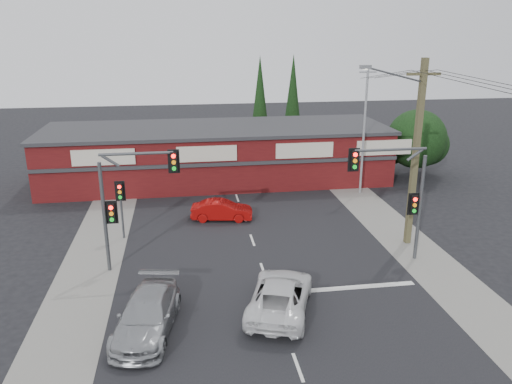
{
  "coord_description": "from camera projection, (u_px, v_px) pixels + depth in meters",
  "views": [
    {
      "loc": [
        -3.66,
        -21.08,
        11.27
      ],
      "look_at": [
        -0.03,
        3.0,
        3.38
      ],
      "focal_mm": 35.0,
      "sensor_mm": 36.0,
      "label": 1
    }
  ],
  "objects": [
    {
      "name": "pedestal_signal",
      "position": [
        121.0,
        198.0,
        27.72
      ],
      "size": [
        0.55,
        0.27,
        3.38
      ],
      "color": "#47494C",
      "rests_on": "ground"
    },
    {
      "name": "conifer_near",
      "position": [
        260.0,
        98.0,
        45.21
      ],
      "size": [
        1.8,
        1.8,
        9.25
      ],
      "color": "#2D2116",
      "rests_on": "ground"
    },
    {
      "name": "utility_pole",
      "position": [
        414.0,
        148.0,
        26.16
      ],
      "size": [
        4.38,
        0.59,
        10.0
      ],
      "color": "brown",
      "rests_on": "ground"
    },
    {
      "name": "traffic_mast_left",
      "position": [
        126.0,
        194.0,
        23.59
      ],
      "size": [
        3.77,
        0.27,
        5.97
      ],
      "color": "#47494C",
      "rests_on": "ground"
    },
    {
      "name": "white_suv",
      "position": [
        280.0,
        295.0,
        20.92
      ],
      "size": [
        3.91,
        5.61,
        1.42
      ],
      "primitive_type": "imported",
      "rotation": [
        0.0,
        0.0,
        2.81
      ],
      "color": "silver",
      "rests_on": "ground"
    },
    {
      "name": "ground",
      "position": [
        266.0,
        278.0,
        23.83
      ],
      "size": [
        120.0,
        120.0,
        0.0
      ],
      "primitive_type": "plane",
      "color": "black",
      "rests_on": "ground"
    },
    {
      "name": "shop_building",
      "position": [
        217.0,
        153.0,
        39.01
      ],
      "size": [
        27.3,
        8.4,
        4.22
      ],
      "color": "#490E10",
      "rests_on": "ground"
    },
    {
      "name": "power_lines",
      "position": [
        487.0,
        89.0,
        19.92
      ],
      "size": [
        2.01,
        29.0,
        1.22
      ],
      "color": "black",
      "rests_on": "ground"
    },
    {
      "name": "steel_pole",
      "position": [
        364.0,
        129.0,
        34.94
      ],
      "size": [
        1.2,
        0.16,
        9.0
      ],
      "color": "gray",
      "rests_on": "ground"
    },
    {
      "name": "tree_cluster",
      "position": [
        416.0,
        142.0,
        39.54
      ],
      "size": [
        5.9,
        5.1,
        5.5
      ],
      "color": "#2D2116",
      "rests_on": "ground"
    },
    {
      "name": "verge_left",
      "position": [
        98.0,
        246.0,
        27.32
      ],
      "size": [
        3.0,
        70.0,
        0.02
      ],
      "primitive_type": "cube",
      "color": "gray",
      "rests_on": "ground"
    },
    {
      "name": "stop_line",
      "position": [
        346.0,
        288.0,
        22.91
      ],
      "size": [
        6.5,
        0.35,
        0.01
      ],
      "primitive_type": "cube",
      "color": "silver",
      "rests_on": "ground"
    },
    {
      "name": "red_sedan",
      "position": [
        222.0,
        210.0,
        31.05
      ],
      "size": [
        3.94,
        1.87,
        1.25
      ],
      "primitive_type": "imported",
      "rotation": [
        0.0,
        0.0,
        1.42
      ],
      "color": "#9A0B09",
      "rests_on": "ground"
    },
    {
      "name": "lane_dashes",
      "position": [
        248.0,
        228.0,
        29.9
      ],
      "size": [
        0.12,
        50.52,
        0.01
      ],
      "color": "silver",
      "rests_on": "ground"
    },
    {
      "name": "conifer_far",
      "position": [
        293.0,
        94.0,
        47.59
      ],
      "size": [
        1.8,
        1.8,
        9.25
      ],
      "color": "#2D2116",
      "rests_on": "ground"
    },
    {
      "name": "verge_right",
      "position": [
        392.0,
        229.0,
        29.73
      ],
      "size": [
        3.0,
        70.0,
        0.02
      ],
      "primitive_type": "cube",
      "color": "gray",
      "rests_on": "ground"
    },
    {
      "name": "silver_suv",
      "position": [
        147.0,
        314.0,
        19.43
      ],
      "size": [
        2.91,
        5.33,
        1.46
      ],
      "primitive_type": "imported",
      "rotation": [
        0.0,
        0.0,
        -0.18
      ],
      "color": "#999C9E",
      "rests_on": "ground"
    },
    {
      "name": "road_strip",
      "position": [
        251.0,
        237.0,
        28.53
      ],
      "size": [
        14.0,
        70.0,
        0.01
      ],
      "primitive_type": "cube",
      "color": "black",
      "rests_on": "ground"
    },
    {
      "name": "traffic_mast_right",
      "position": [
        400.0,
        187.0,
        24.53
      ],
      "size": [
        3.96,
        0.27,
        5.97
      ],
      "color": "#47494C",
      "rests_on": "ground"
    }
  ]
}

